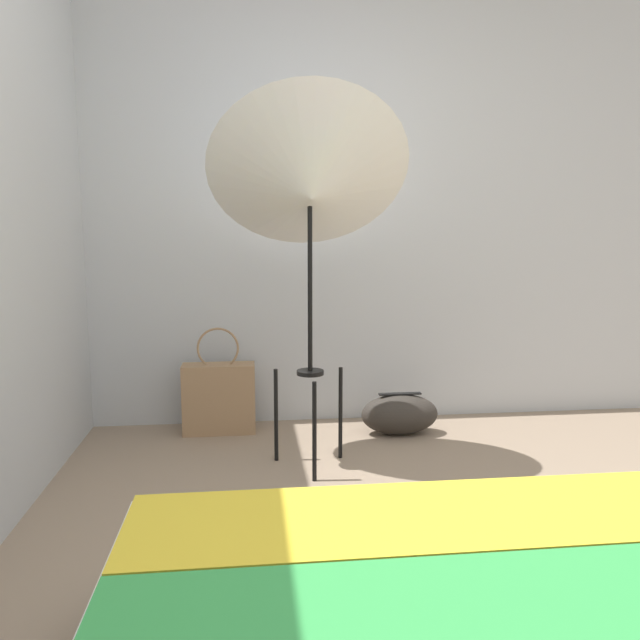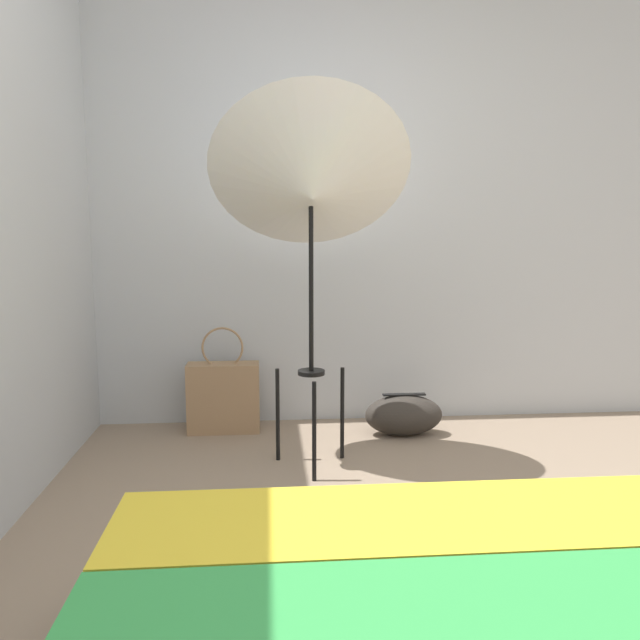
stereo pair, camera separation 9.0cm
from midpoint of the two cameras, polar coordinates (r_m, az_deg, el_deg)
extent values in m
cube|color=#B7BCC1|center=(3.67, 1.43, 10.92)|extent=(8.00, 0.05, 2.60)
cube|color=green|center=(1.43, 16.62, -24.33)|extent=(1.75, 0.42, 0.04)
cube|color=gold|center=(1.78, 11.00, -17.34)|extent=(1.75, 0.42, 0.04)
cylinder|color=black|center=(2.83, -1.44, -10.18)|extent=(0.02, 0.02, 0.46)
cylinder|color=black|center=(3.09, -4.88, -8.66)|extent=(0.02, 0.02, 0.46)
cylinder|color=black|center=(3.11, 1.05, -8.50)|extent=(0.02, 0.02, 0.46)
cylinder|color=black|center=(2.95, -1.78, -4.82)|extent=(0.13, 0.13, 0.02)
cylinder|color=black|center=(2.88, -1.82, 3.65)|extent=(0.02, 0.02, 0.87)
cone|color=white|center=(2.88, -1.86, 12.31)|extent=(0.94, 0.80, 0.82)
cube|color=#9E7A56|center=(3.55, -9.94, -7.09)|extent=(0.40, 0.15, 0.39)
torus|color=#9E7A56|center=(3.49, -10.05, -2.57)|extent=(0.23, 0.01, 0.23)
ellipsoid|color=#332D28|center=(3.52, 6.56, -8.56)|extent=(0.43, 0.23, 0.23)
cube|color=black|center=(3.49, 6.59, -6.72)|extent=(0.24, 0.04, 0.01)
camera|label=1|loc=(0.05, -90.94, -0.13)|focal=35.00mm
camera|label=2|loc=(0.05, 89.06, 0.13)|focal=35.00mm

